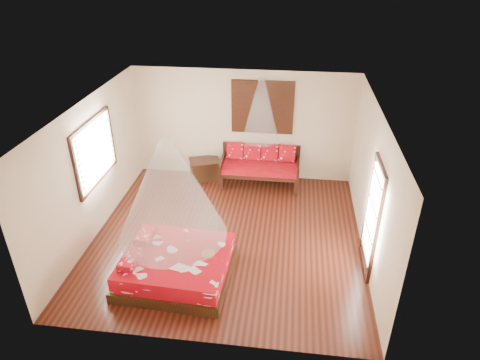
% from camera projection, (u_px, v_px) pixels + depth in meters
% --- Properties ---
extents(room, '(5.54, 5.54, 2.84)m').
position_uv_depth(room, '(227.00, 177.00, 8.29)').
color(room, black).
rests_on(room, ground).
extents(bed, '(2.03, 1.85, 0.63)m').
position_uv_depth(bed, '(176.00, 265.00, 7.77)').
color(bed, black).
rests_on(bed, floor).
extents(daybed, '(1.97, 0.88, 0.98)m').
position_uv_depth(daybed, '(260.00, 164.00, 10.74)').
color(daybed, black).
rests_on(daybed, floor).
extents(storage_chest, '(0.89, 0.77, 0.52)m').
position_uv_depth(storage_chest, '(205.00, 169.00, 11.08)').
color(storage_chest, black).
rests_on(storage_chest, floor).
extents(shutter_panel, '(1.52, 0.06, 1.32)m').
position_uv_depth(shutter_panel, '(262.00, 107.00, 10.36)').
color(shutter_panel, black).
rests_on(shutter_panel, wall_back).
extents(window_left, '(0.10, 1.74, 1.34)m').
position_uv_depth(window_left, '(95.00, 152.00, 8.62)').
color(window_left, black).
rests_on(window_left, wall_left).
extents(glazed_door, '(0.08, 1.02, 2.16)m').
position_uv_depth(glazed_door, '(372.00, 219.00, 7.63)').
color(glazed_door, black).
rests_on(glazed_door, floor).
extents(wine_tray, '(0.24, 0.24, 0.20)m').
position_uv_depth(wine_tray, '(208.00, 252.00, 7.63)').
color(wine_tray, brown).
rests_on(wine_tray, bed).
extents(mosquito_net_main, '(1.86, 1.86, 1.80)m').
position_uv_depth(mosquito_net_main, '(170.00, 189.00, 6.99)').
color(mosquito_net_main, white).
rests_on(mosquito_net_main, ceiling).
extents(mosquito_net_daybed, '(0.88, 0.88, 1.50)m').
position_uv_depth(mosquito_net_daybed, '(261.00, 110.00, 9.91)').
color(mosquito_net_daybed, white).
rests_on(mosquito_net_daybed, ceiling).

